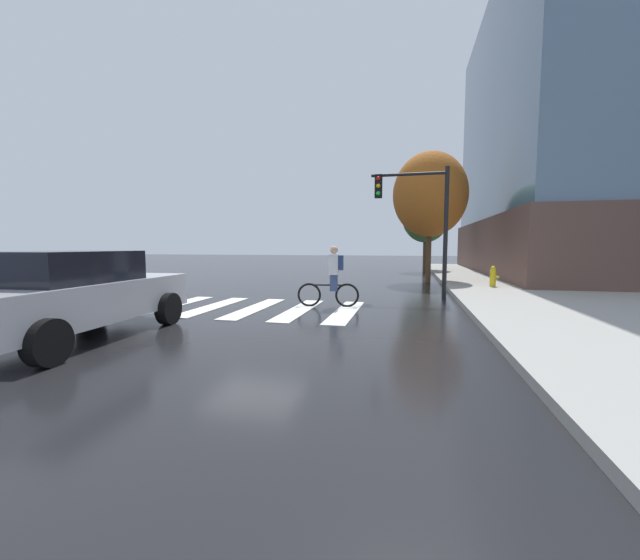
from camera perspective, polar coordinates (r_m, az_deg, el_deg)
ground_plane at (r=10.45m, az=-9.89°, el=-4.21°), size 120.00×120.00×0.00m
sidewalk at (r=10.71m, az=39.10°, el=-4.66°), size 6.50×50.00×0.15m
crosswalk_stripes at (r=10.44m, az=-9.72°, el=-4.19°), size 5.51×3.49×0.01m
sedan_near at (r=8.15m, az=-33.33°, el=-1.78°), size 2.34×4.68×1.59m
cyclist at (r=10.44m, az=1.91°, el=0.51°), size 1.70×0.39×1.69m
traffic_light_near at (r=12.92m, az=14.71°, el=10.19°), size 2.47×0.28×4.20m
fire_hydrant at (r=15.87m, az=24.54°, el=0.49°), size 0.33×0.22×0.78m
street_tree_near at (r=18.55m, az=16.19°, el=12.20°), size 3.36×3.36×5.98m
street_tree_mid at (r=26.16m, az=15.58°, el=9.29°), size 3.06×3.06×5.45m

